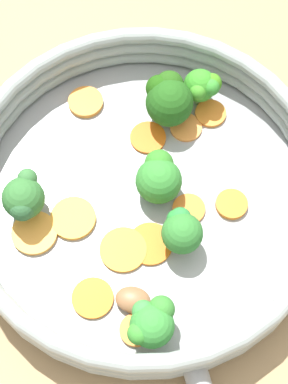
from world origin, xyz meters
TOP-DOWN VIEW (x-y plane):
  - ground_plane at (0.00, 0.00)m, footprint 4.00×4.00m
  - skillet at (0.00, 0.00)m, footprint 0.33×0.33m
  - skillet_rim_wall at (0.00, 0.00)m, footprint 0.35×0.35m
  - skillet_rivet_left at (0.01, 0.16)m, footprint 0.01×0.01m
  - skillet_rivet_right at (-0.05, 0.15)m, footprint 0.01×0.01m
  - carrot_slice_0 at (0.11, 0.02)m, footprint 0.05×0.05m
  - carrot_slice_1 at (0.06, 0.09)m, footprint 0.05×0.05m
  - carrot_slice_2 at (-0.01, -0.07)m, footprint 0.05×0.05m
  - carrot_slice_3 at (0.07, 0.01)m, footprint 0.06×0.06m
  - carrot_slice_4 at (-0.00, 0.05)m, footprint 0.06×0.06m
  - carrot_slice_5 at (0.05, -0.12)m, footprint 0.05×0.05m
  - carrot_slice_6 at (-0.08, -0.09)m, footprint 0.04×0.04m
  - carrot_slice_7 at (0.03, 0.05)m, footprint 0.05×0.05m
  - carrot_slice_8 at (-0.05, -0.07)m, footprint 0.04×0.04m
  - carrot_slice_9 at (-0.04, 0.02)m, footprint 0.04×0.04m
  - carrot_slice_10 at (-0.08, 0.02)m, footprint 0.04×0.04m
  - carrot_slice_11 at (0.02, 0.13)m, footprint 0.04×0.04m
  - broccoli_floret_0 at (-0.07, -0.10)m, footprint 0.04×0.04m
  - broccoli_floret_1 at (0.11, -0.00)m, footprint 0.04×0.05m
  - broccoli_floret_2 at (0.01, 0.13)m, footprint 0.04×0.04m
  - broccoli_floret_3 at (-0.03, 0.05)m, footprint 0.04×0.04m
  - broccoli_floret_4 at (-0.02, -0.01)m, footprint 0.04×0.05m
  - broccoli_floret_5 at (-0.04, -0.09)m, footprint 0.05×0.06m
  - mushroom_piece_0 at (0.02, 0.10)m, footprint 0.04×0.03m

SIDE VIEW (x-z plane):
  - ground_plane at x=0.00m, z-range 0.00..0.00m
  - skillet at x=0.00m, z-range 0.00..0.01m
  - carrot_slice_8 at x=-0.05m, z-range 0.01..0.01m
  - carrot_slice_2 at x=-0.01m, z-range 0.01..0.01m
  - carrot_slice_9 at x=-0.04m, z-range 0.01..0.02m
  - carrot_slice_4 at x=0.00m, z-range 0.01..0.02m
  - carrot_slice_1 at x=0.06m, z-range 0.01..0.02m
  - carrot_slice_7 at x=0.03m, z-range 0.01..0.02m
  - carrot_slice_6 at x=-0.08m, z-range 0.01..0.02m
  - carrot_slice_11 at x=0.02m, z-range 0.01..0.02m
  - carrot_slice_0 at x=0.11m, z-range 0.01..0.02m
  - carrot_slice_3 at x=0.07m, z-range 0.01..0.02m
  - carrot_slice_5 at x=0.05m, z-range 0.01..0.02m
  - carrot_slice_10 at x=-0.08m, z-range 0.01..0.02m
  - skillet_rivet_left at x=0.01m, z-range 0.01..0.02m
  - skillet_rivet_right at x=-0.05m, z-range 0.01..0.02m
  - mushroom_piece_0 at x=0.02m, z-range 0.01..0.03m
  - skillet_rim_wall at x=0.00m, z-range 0.01..0.06m
  - broccoli_floret_4 at x=-0.02m, z-range 0.01..0.06m
  - broccoli_floret_0 at x=-0.07m, z-range 0.02..0.06m
  - broccoli_floret_3 at x=-0.03m, z-range 0.02..0.06m
  - broccoli_floret_2 at x=0.01m, z-range 0.02..0.07m
  - broccoli_floret_1 at x=0.11m, z-range 0.02..0.07m
  - broccoli_floret_5 at x=-0.04m, z-range 0.02..0.07m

